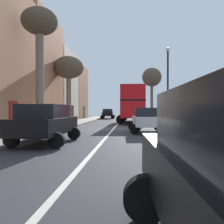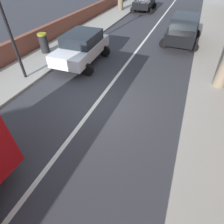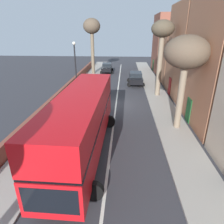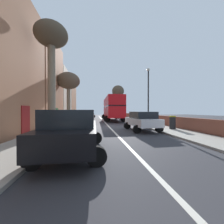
{
  "view_description": "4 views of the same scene",
  "coord_description": "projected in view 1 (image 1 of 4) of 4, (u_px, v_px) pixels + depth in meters",
  "views": [
    {
      "loc": [
        1.35,
        -18.99,
        1.56
      ],
      "look_at": [
        -0.45,
        3.74,
        1.31
      ],
      "focal_mm": 37.28,
      "sensor_mm": 36.0,
      "label": 1
    },
    {
      "loc": [
        -2.98,
        5.48,
        4.95
      ],
      "look_at": [
        -1.85,
        2.77,
        2.33
      ],
      "focal_mm": 28.79,
      "sensor_mm": 36.0,
      "label": 2
    },
    {
      "loc": [
        -0.83,
        20.34,
        7.5
      ],
      "look_at": [
        0.1,
        5.56,
        1.35
      ],
      "focal_mm": 31.77,
      "sensor_mm": 36.0,
      "label": 3
    },
    {
      "loc": [
        -1.67,
        -14.12,
        1.75
      ],
      "look_at": [
        1.14,
        5.91,
        1.55
      ],
      "focal_mm": 21.07,
      "sensor_mm": 36.0,
      "label": 4
    }
  ],
  "objects": [
    {
      "name": "ground_plane",
      "position": [
        114.0,
        128.0,
        19.05
      ],
      "size": [
        84.0,
        84.0,
        0.0
      ],
      "primitive_type": "plane",
      "color": "#333338"
    },
    {
      "name": "double_decker_bus",
      "position": [
        133.0,
        103.0,
        28.26
      ],
      "size": [
        3.71,
        11.31,
        4.06
      ],
      "color": "red",
      "rests_on": "ground"
    },
    {
      "name": "street_tree_left_0",
      "position": [
        40.0,
        31.0,
        16.04
      ],
      "size": [
        2.51,
        2.51,
        8.44
      ],
      "color": "#7A6B56",
      "rests_on": "sidewalk_left"
    },
    {
      "name": "boundary_wall_right",
      "position": [
        194.0,
        122.0,
        18.54
      ],
      "size": [
        0.36,
        54.0,
        1.16
      ],
      "primitive_type": "cube",
      "color": "brown",
      "rests_on": "ground"
    },
    {
      "name": "street_tree_left_2",
      "position": [
        69.0,
        69.0,
        24.79
      ],
      "size": [
        3.21,
        3.21,
        7.11
      ],
      "color": "#7A6B56",
      "rests_on": "sidewalk_left"
    },
    {
      "name": "road_centre_line",
      "position": [
        114.0,
        128.0,
        19.05
      ],
      "size": [
        0.16,
        54.0,
        0.01
      ],
      "primitive_type": "cube",
      "color": "silver",
      "rests_on": "ground"
    },
    {
      "name": "sidewalk_left",
      "position": [
        55.0,
        127.0,
        19.44
      ],
      "size": [
        2.6,
        60.0,
        0.12
      ],
      "primitive_type": "cube",
      "color": "#9E998E",
      "rests_on": "ground"
    },
    {
      "name": "parked_car_black_left_1",
      "position": [
        108.0,
        113.0,
        39.77
      ],
      "size": [
        2.53,
        4.5,
        1.65
      ],
      "color": "black",
      "rests_on": "ground"
    },
    {
      "name": "lamppost_right",
      "position": [
        168.0,
        81.0,
        18.33
      ],
      "size": [
        0.32,
        0.32,
        6.31
      ],
      "color": "black",
      "rests_on": "sidewalk_right"
    },
    {
      "name": "parked_car_white_right_2",
      "position": [
        147.0,
        119.0,
        15.66
      ],
      "size": [
        2.64,
        4.13,
        1.67
      ],
      "color": "silver",
      "rests_on": "ground"
    },
    {
      "name": "street_tree_right_3",
      "position": [
        152.0,
        78.0,
        40.45
      ],
      "size": [
        3.35,
        3.35,
        8.69
      ],
      "color": "brown",
      "rests_on": "sidewalk_right"
    },
    {
      "name": "litter_bin_right",
      "position": [
        190.0,
        122.0,
        15.35
      ],
      "size": [
        0.55,
        0.55,
        1.17
      ],
      "color": "black",
      "rests_on": "sidewalk_right"
    },
    {
      "name": "sidewalk_right",
      "position": [
        175.0,
        128.0,
        18.67
      ],
      "size": [
        2.6,
        60.0,
        0.12
      ],
      "primitive_type": "cube",
      "color": "#9E998E",
      "rests_on": "ground"
    },
    {
      "name": "parked_car_black_left_0",
      "position": [
        46.0,
        122.0,
        10.62
      ],
      "size": [
        2.53,
        4.53,
        1.78
      ],
      "color": "black",
      "rests_on": "ground"
    },
    {
      "name": "terraced_houses_left",
      "position": [
        12.0,
        69.0,
        19.41
      ],
      "size": [
        4.07,
        47.68,
        10.97
      ],
      "color": "brown",
      "rests_on": "ground"
    }
  ]
}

